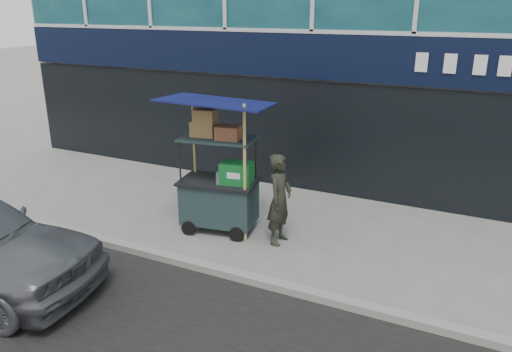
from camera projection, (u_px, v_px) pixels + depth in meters
The scene contains 4 objects.
ground at pixel (219, 267), 7.85m from camera, with size 80.00×80.00×0.00m, color slate.
curb at pixel (212, 269), 7.66m from camera, with size 80.00×0.18×0.12m, color gray.
vendor_cart at pixel (220, 185), 8.88m from camera, with size 2.01×1.57×2.46m.
vendor_man at pixel (280, 199), 8.42m from camera, with size 0.58×0.38×1.58m, color black.
Camera 1 is at (3.60, -5.99, 3.90)m, focal length 35.00 mm.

